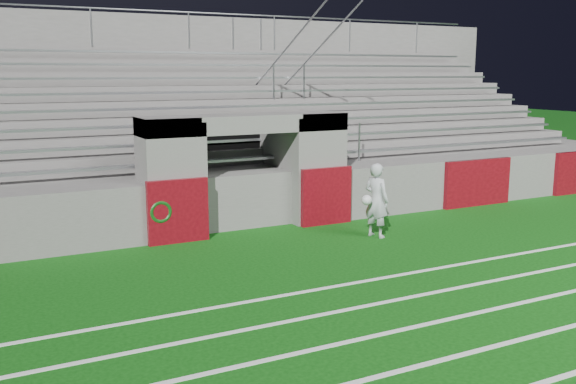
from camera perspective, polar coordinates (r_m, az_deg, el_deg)
ground at (r=11.85m, az=3.16°, el=-6.74°), size 90.00×90.00×0.00m
field_markings at (r=8.25m, az=21.76°, el=-15.46°), size 28.00×8.09×0.01m
stadium_structure at (r=18.73m, az=-9.28°, el=4.20°), size 26.00×8.48×5.42m
goalkeeper_with_ball at (r=13.96m, az=7.85°, el=-0.73°), size 0.71×0.68×1.62m
hose_coil at (r=13.46m, az=-11.28°, el=-1.75°), size 0.49×0.14×0.49m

